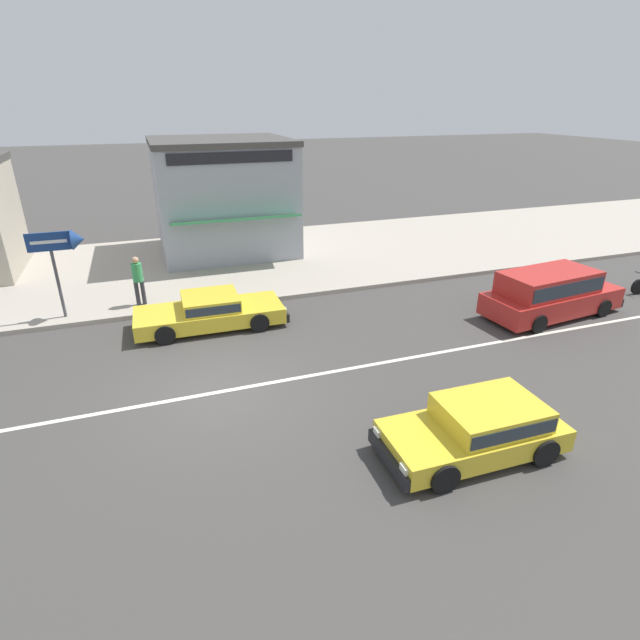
# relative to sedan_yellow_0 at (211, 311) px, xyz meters

# --- Properties ---
(ground_plane) EXTENTS (160.00, 160.00, 0.00)m
(ground_plane) POSITION_rel_sedan_yellow_0_xyz_m (-0.45, -4.02, -0.54)
(ground_plane) COLOR #423F3D
(lane_centre_stripe) EXTENTS (50.40, 0.14, 0.01)m
(lane_centre_stripe) POSITION_rel_sedan_yellow_0_xyz_m (-0.45, -4.02, -0.53)
(lane_centre_stripe) COLOR silver
(lane_centre_stripe) RESTS_ON ground
(kerb_strip) EXTENTS (68.00, 10.00, 0.15)m
(kerb_strip) POSITION_rel_sedan_yellow_0_xyz_m (-0.45, 6.41, -0.46)
(kerb_strip) COLOR #ADA393
(kerb_strip) RESTS_ON ground
(sedan_yellow_0) EXTENTS (4.71, 1.99, 1.06)m
(sedan_yellow_0) POSITION_rel_sedan_yellow_0_xyz_m (0.00, 0.00, 0.00)
(sedan_yellow_0) COLOR yellow
(sedan_yellow_0) RESTS_ON ground
(hatchback_yellow_1) EXTENTS (3.80, 1.85, 1.10)m
(hatchback_yellow_1) POSITION_rel_sedan_yellow_0_xyz_m (4.25, -8.05, 0.05)
(hatchback_yellow_1) COLOR yellow
(hatchback_yellow_1) RESTS_ON ground
(minivan_red_5) EXTENTS (5.03, 2.28, 1.56)m
(minivan_red_5) POSITION_rel_sedan_yellow_0_xyz_m (10.75, -2.86, 0.31)
(minivan_red_5) COLOR red
(minivan_red_5) RESTS_ON ground
(arrow_signboard) EXTENTS (1.65, 0.64, 2.84)m
(arrow_signboard) POSITION_rel_sedan_yellow_0_xyz_m (-3.89, 2.01, 1.99)
(arrow_signboard) COLOR #4C4C51
(arrow_signboard) RESTS_ON kerb_strip
(pedestrian_near_clock) EXTENTS (0.34, 0.34, 1.71)m
(pedestrian_near_clock) POSITION_rel_sedan_yellow_0_xyz_m (-2.06, 2.32, 0.61)
(pedestrian_near_clock) COLOR #333338
(pedestrian_near_clock) RESTS_ON kerb_strip
(shopfront_corner_warung) EXTENTS (5.94, 6.39, 4.96)m
(shopfront_corner_warung) POSITION_rel_sedan_yellow_0_xyz_m (1.95, 8.29, 2.10)
(shopfront_corner_warung) COLOR #999EA8
(shopfront_corner_warung) RESTS_ON kerb_strip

